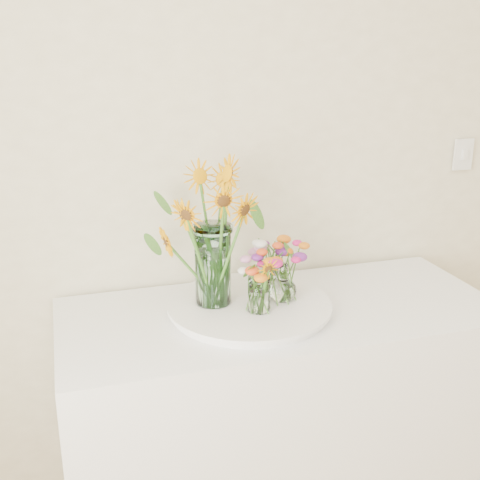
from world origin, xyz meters
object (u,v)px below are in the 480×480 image
Objects in this scene: tray at (250,308)px; mason_jar at (213,265)px; small_vase_b at (283,283)px; small_vase_c at (273,277)px; counter at (279,428)px; small_vase_a at (259,295)px.

tray is 0.18m from mason_jar.
tray is 3.93× the size of small_vase_b.
small_vase_c is (-0.01, 0.07, -0.01)m from small_vase_b.
counter is 2.84× the size of tray.
small_vase_c is (0.21, 0.03, -0.08)m from mason_jar.
tray is 4.49× the size of small_vase_c.
counter is 11.15× the size of small_vase_b.
counter is at bearing -130.77° from small_vase_b.
small_vase_b reaches higher than tray.
tray is 0.09m from small_vase_a.
small_vase_a is at bearing -40.76° from mason_jar.
small_vase_a reaches higher than small_vase_c.
small_vase_c is at bearing 95.90° from small_vase_b.
counter is at bearing -5.15° from tray.
tray is at bearing -146.05° from small_vase_c.
mason_jar reaches higher than small_vase_b.
mason_jar is (-0.21, 0.05, 0.61)m from counter.
small_vase_a reaches higher than counter.
mason_jar is at bearing 167.45° from counter.
small_vase_a is at bearing -150.10° from small_vase_b.
small_vase_b is (0.22, -0.04, -0.07)m from mason_jar.
mason_jar is (-0.11, 0.04, 0.14)m from tray.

